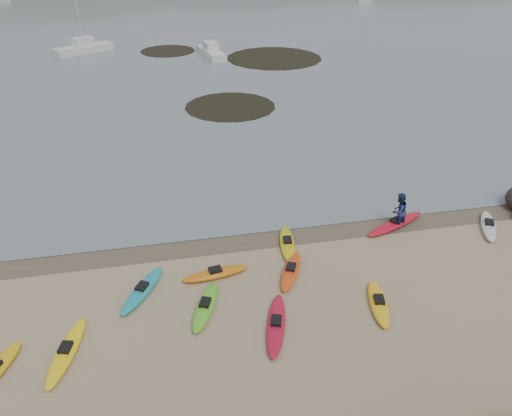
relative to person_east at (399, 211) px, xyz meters
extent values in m
plane|color=tan|center=(-7.22, 0.85, -0.98)|extent=(600.00, 600.00, 0.00)
plane|color=brown|center=(-7.22, 0.55, -0.97)|extent=(60.00, 60.00, 0.00)
ellipsoid|color=#B4122F|center=(-7.80, -5.86, -0.81)|extent=(1.74, 3.64, 0.34)
ellipsoid|color=yellow|center=(-15.61, -5.67, -0.81)|extent=(1.55, 3.61, 0.34)
ellipsoid|color=#DD4813|center=(-6.36, -2.68, -0.81)|extent=(1.95, 3.02, 0.34)
ellipsoid|color=teal|center=(-12.87, -2.70, -0.81)|extent=(2.29, 3.27, 0.34)
ellipsoid|color=orange|center=(-9.69, -2.19, -0.81)|extent=(3.11, 1.15, 0.34)
ellipsoid|color=silver|center=(4.54, -1.09, -0.81)|extent=(2.06, 3.03, 0.34)
ellipsoid|color=yellow|center=(-3.40, -5.51, -0.81)|extent=(1.32, 2.99, 0.34)
ellipsoid|color=#5CC427|center=(-10.37, -4.26, -0.81)|extent=(1.78, 3.14, 0.34)
ellipsoid|color=gold|center=(-5.96, -0.57, -0.81)|extent=(1.21, 3.17, 0.34)
ellipsoid|color=red|center=(-0.04, 0.05, -0.81)|extent=(3.89, 2.26, 0.34)
imported|color=navy|center=(0.00, 0.00, 0.00)|extent=(1.18, 1.08, 1.95)
cylinder|color=black|center=(-5.43, 20.27, -0.95)|extent=(7.63, 7.63, 0.04)
cylinder|color=black|center=(2.04, 35.69, -0.95)|extent=(10.71, 10.71, 0.04)
cylinder|color=black|center=(-9.55, 41.49, -0.95)|extent=(6.45, 6.45, 0.04)
cube|color=silver|center=(-19.16, 42.58, -0.51)|extent=(6.74, 5.06, 0.94)
cube|color=silver|center=(-4.83, 37.90, -0.55)|extent=(2.86, 6.29, 0.85)
ellipsoid|color=#384235|center=(-52.22, 195.85, -18.98)|extent=(220.00, 120.00, 80.00)
ellipsoid|color=#384235|center=(27.78, 190.85, -16.28)|extent=(200.00, 110.00, 68.00)
camera|label=1|loc=(-11.47, -19.79, 12.89)|focal=35.00mm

